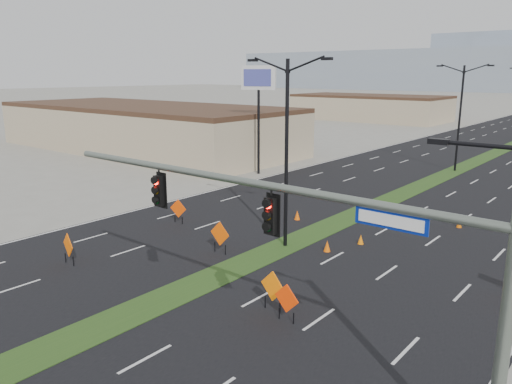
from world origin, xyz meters
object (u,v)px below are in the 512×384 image
Objects in this scene: construction_sign_3 at (287,300)px; signal_mast at (325,243)px; cone_2 at (459,223)px; cone_3 at (297,215)px; construction_sign_2 at (220,235)px; cone_1 at (361,240)px; streetlight_0 at (287,149)px; streetlight_1 at (460,115)px; construction_sign_0 at (68,246)px; construction_sign_4 at (273,288)px; pole_sign_west at (259,86)px; cone_0 at (327,246)px; construction_sign_1 at (178,209)px.

signal_mast is at bearing -37.89° from construction_sign_3.
cone_2 is 10.00m from cone_3.
construction_sign_3 is 2.80× the size of cone_2.
construction_sign_2 is 7.89m from cone_1.
streetlight_1 is at bearing 90.00° from streetlight_0.
signal_mast is 29.37× the size of cone_1.
streetlight_1 is (-8.56, 38.00, 0.63)m from signal_mast.
streetlight_1 reaches higher than construction_sign_0.
construction_sign_4 is at bearing -83.18° from streetlight_1.
pole_sign_west is (-7.30, 23.90, 7.20)m from construction_sign_0.
construction_sign_3 is 0.16× the size of pole_sign_west.
streetlight_1 is at bearing 86.77° from construction_sign_2.
signal_mast is at bearing -66.98° from cone_1.
streetlight_0 is at bearing 130.26° from construction_sign_3.
cone_2 is (4.07, 8.82, -0.03)m from cone_0.
cone_3 is (-6.51, 11.12, -0.69)m from construction_sign_4.
cone_2 is at bearing 57.09° from construction_sign_2.
construction_sign_2 reaches higher than cone_0.
pole_sign_west is at bearing 144.92° from cone_1.
cone_0 is at bearing 114.36° from construction_sign_3.
construction_sign_3 reaches higher than cone_1.
signal_mast is 15.76m from construction_sign_0.
cone_3 is (-7.47, 11.50, -0.60)m from construction_sign_3.
construction_sign_1 is 11.46m from cone_1.
streetlight_1 is 5.90× the size of construction_sign_4.
construction_sign_0 is 1.04× the size of construction_sign_1.
pole_sign_west is at bearing 118.47° from construction_sign_0.
streetlight_0 is 5.90× the size of construction_sign_4.
construction_sign_0 is at bearing -100.27° from streetlight_1.
cone_3 is (4.32, 13.59, -0.65)m from construction_sign_0.
cone_3 is (-2.38, -23.41, -5.11)m from streetlight_1.
construction_sign_1 reaches higher than cone_1.
cone_1 is (-5.49, 12.92, -4.51)m from signal_mast.
pole_sign_west is (-22.56, 24.90, 3.37)m from signal_mast.
cone_3 reaches higher than cone_1.
streetlight_0 is 5.72m from construction_sign_2.
construction_sign_2 is 22.77m from pole_sign_west.
streetlight_0 is 20.63m from pole_sign_west.
construction_sign_1 is at bearing 161.34° from construction_sign_4.
construction_sign_1 is 10.13m from cone_0.
cone_0 is at bearing -85.30° from streetlight_1.
streetlight_0 reaches higher than cone_1.
construction_sign_0 is (-6.70, -9.00, -4.46)m from streetlight_0.
pole_sign_west reaches higher than cone_2.
construction_sign_4 is 0.17× the size of pole_sign_west.
signal_mast is 20.18m from cone_2.
construction_sign_2 is (-10.56, 6.91, -3.76)m from signal_mast.
signal_mast is 14.74m from cone_1.
construction_sign_0 is 26.01m from pole_sign_west.
construction_sign_3 reaches higher than cone_3.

